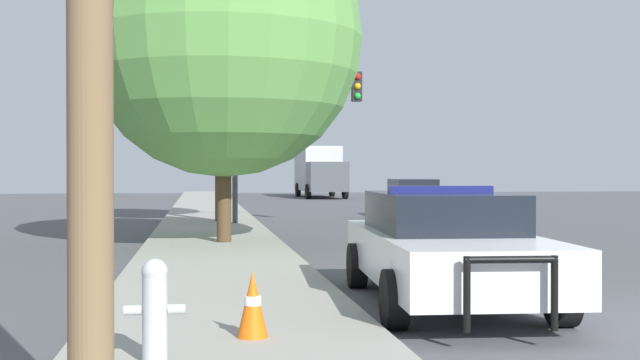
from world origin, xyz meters
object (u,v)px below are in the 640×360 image
(traffic_cone, at_px, (253,304))
(police_car, at_px, (444,245))
(box_truck, at_px, (319,171))
(traffic_light, at_px, (289,111))
(tree_sidewalk_near, at_px, (224,39))
(tree_sidewalk_mid, at_px, (220,50))
(car_background_oncoming, at_px, (414,197))
(fire_hydrant, at_px, (155,307))

(traffic_cone, bearing_deg, police_car, 42.16)
(police_car, bearing_deg, box_truck, -92.52)
(traffic_light, distance_m, tree_sidewalk_near, 6.83)
(police_car, relative_size, tree_sidewalk_mid, 0.69)
(traffic_light, bearing_deg, car_background_oncoming, 40.85)
(box_truck, distance_m, tree_sidewalk_near, 34.23)
(fire_hydrant, xyz_separation_m, traffic_light, (3.02, 17.46, 2.94))
(fire_hydrant, xyz_separation_m, tree_sidewalk_near, (0.89, 11.06, 4.00))
(traffic_cone, bearing_deg, car_background_oncoming, 70.96)
(traffic_light, distance_m, car_background_oncoming, 7.26)
(car_background_oncoming, height_order, box_truck, box_truck)
(box_truck, distance_m, traffic_cone, 44.18)
(police_car, height_order, car_background_oncoming, police_car)
(tree_sidewalk_mid, xyz_separation_m, tree_sidewalk_near, (-0.11, -7.50, -0.90))
(car_background_oncoming, relative_size, box_truck, 0.52)
(fire_hydrant, bearing_deg, box_truck, 79.83)
(police_car, height_order, tree_sidewalk_near, tree_sidewalk_near)
(fire_hydrant, xyz_separation_m, traffic_cone, (0.85, 0.84, -0.13))
(fire_hydrant, distance_m, box_truck, 45.15)
(box_truck, relative_size, traffic_cone, 12.60)
(tree_sidewalk_mid, bearing_deg, car_background_oncoming, 24.84)
(fire_hydrant, bearing_deg, car_background_oncoming, 69.66)
(fire_hydrant, height_order, box_truck, box_truck)
(fire_hydrant, bearing_deg, police_car, 42.84)
(fire_hydrant, relative_size, tree_sidewalk_mid, 0.11)
(tree_sidewalk_mid, relative_size, tree_sidewalk_near, 1.00)
(police_car, relative_size, box_truck, 0.66)
(box_truck, xyz_separation_m, tree_sidewalk_mid, (-6.98, -25.87, 3.75))
(traffic_light, relative_size, traffic_cone, 7.61)
(traffic_light, xyz_separation_m, box_truck, (4.95, 26.97, -1.78))
(traffic_light, relative_size, tree_sidewalk_near, 0.63)
(box_truck, bearing_deg, traffic_cone, 80.30)
(tree_sidewalk_mid, bearing_deg, fire_hydrant, -93.07)
(tree_sidewalk_mid, distance_m, tree_sidewalk_near, 7.55)
(tree_sidewalk_mid, relative_size, traffic_cone, 12.07)
(police_car, distance_m, traffic_cone, 3.48)
(car_background_oncoming, bearing_deg, fire_hydrant, 72.02)
(fire_hydrant, height_order, tree_sidewalk_near, tree_sidewalk_near)
(fire_hydrant, relative_size, traffic_light, 0.18)
(car_background_oncoming, height_order, traffic_cone, car_background_oncoming)
(box_truck, xyz_separation_m, tree_sidewalk_near, (-7.09, -33.37, 2.85))
(fire_hydrant, height_order, tree_sidewalk_mid, tree_sidewalk_mid)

